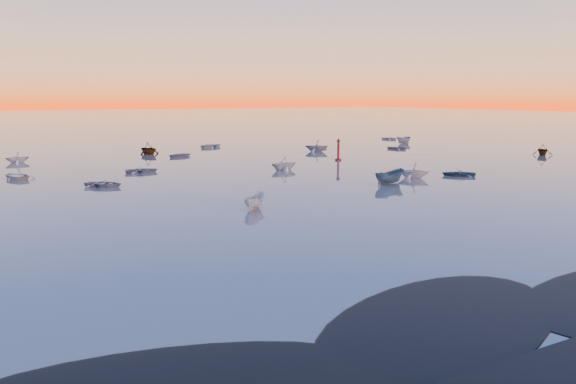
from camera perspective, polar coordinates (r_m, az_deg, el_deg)
ground at (r=117.68m, az=-18.99°, el=4.64°), size 600.00×600.00×0.00m
mud_lobes at (r=26.74m, az=24.43°, el=-11.48°), size 140.00×6.00×0.07m
moored_fleet at (r=72.11m, az=-12.31°, el=2.08°), size 124.00×58.00×1.20m
boat_near_left at (r=61.42m, az=-18.20°, el=0.52°), size 3.84×4.07×0.99m
boat_near_center at (r=61.22m, az=10.26°, el=0.82°), size 2.66×4.59×1.49m
boat_near_right at (r=66.23m, az=12.60°, el=1.41°), size 3.96×3.68×1.31m
channel_marker at (r=82.84m, az=5.13°, el=4.15°), size 0.95×0.95×3.38m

